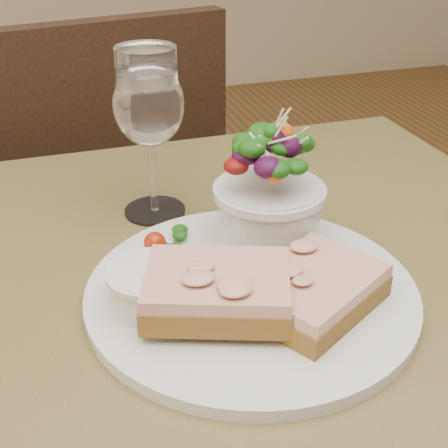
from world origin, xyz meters
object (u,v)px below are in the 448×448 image
object	(u,v)px
ramekin	(151,286)
cafe_table	(224,387)
chair_far	(100,292)
dinner_plate	(251,292)
wine_glass	(149,109)
sandwich_front	(313,290)
sandwich_back	(217,290)
salad_bowl	(270,188)

from	to	relation	value
ramekin	cafe_table	bearing A→B (deg)	-3.11
chair_far	dinner_plate	distance (m)	0.85
ramekin	wine_glass	bearing A→B (deg)	76.97
cafe_table	wine_glass	bearing A→B (deg)	96.36
dinner_plate	ramekin	distance (m)	0.10
dinner_plate	wine_glass	bearing A→B (deg)	104.08
sandwich_front	ramekin	world-z (taller)	ramekin
cafe_table	dinner_plate	xyz separation A→B (m)	(0.03, 0.00, 0.11)
sandwich_front	sandwich_back	distance (m)	0.08
ramekin	wine_glass	xyz separation A→B (m)	(0.04, 0.19, 0.09)
salad_bowl	sandwich_front	bearing A→B (deg)	-91.97
dinner_plate	sandwich_back	world-z (taller)	sandwich_back
chair_far	salad_bowl	bearing A→B (deg)	90.76
wine_glass	sandwich_back	bearing A→B (deg)	-88.22
sandwich_front	salad_bowl	bearing A→B (deg)	57.73
dinner_plate	ramekin	size ratio (longest dim) A/B	4.28
sandwich_back	chair_far	bearing A→B (deg)	113.22
salad_bowl	ramekin	bearing A→B (deg)	-152.25
sandwich_back	ramekin	size ratio (longest dim) A/B	2.05
sandwich_front	salad_bowl	xyz separation A→B (m)	(0.00, 0.12, 0.04)
salad_bowl	wine_glass	xyz separation A→B (m)	(-0.09, 0.12, 0.05)
chair_far	salad_bowl	xyz separation A→B (m)	(0.13, -0.64, 0.53)
sandwich_back	wine_glass	distance (m)	0.23
dinner_plate	ramekin	world-z (taller)	ramekin
cafe_table	dinner_plate	size ratio (longest dim) A/B	2.65
cafe_table	wine_glass	distance (m)	0.30
ramekin	wine_glass	distance (m)	0.21
sandwich_back	ramekin	distance (m)	0.06
dinner_plate	wine_glass	xyz separation A→B (m)	(-0.05, 0.19, 0.12)
ramekin	salad_bowl	xyz separation A→B (m)	(0.14, 0.07, 0.04)
salad_bowl	wine_glass	world-z (taller)	wine_glass
chair_far	sandwich_front	size ratio (longest dim) A/B	6.15
cafe_table	dinner_plate	world-z (taller)	dinner_plate
sandwich_front	sandwich_back	xyz separation A→B (m)	(-0.08, 0.01, 0.01)
cafe_table	chair_far	distance (m)	0.80
dinner_plate	chair_far	bearing A→B (deg)	96.62
dinner_plate	ramekin	xyz separation A→B (m)	(-0.09, 0.00, 0.03)
cafe_table	ramekin	xyz separation A→B (m)	(-0.07, 0.00, 0.13)
sandwich_front	salad_bowl	distance (m)	0.12
sandwich_front	ramekin	distance (m)	0.14
dinner_plate	sandwich_back	size ratio (longest dim) A/B	2.09
cafe_table	ramekin	distance (m)	0.15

